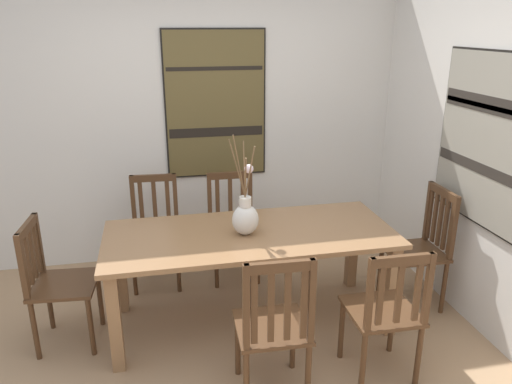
{
  "coord_description": "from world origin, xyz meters",
  "views": [
    {
      "loc": [
        -0.44,
        -2.61,
        2.15
      ],
      "look_at": [
        0.23,
        0.57,
        1.02
      ],
      "focal_mm": 34.33,
      "sensor_mm": 36.0,
      "label": 1
    }
  ],
  "objects_px": {
    "chair_1": "(155,229)",
    "chair_2": "(233,224)",
    "painting_on_side_wall": "(484,139)",
    "dining_table": "(250,245)",
    "chair_4": "(422,245)",
    "painting_on_back_wall": "(216,105)",
    "chair_0": "(386,312)",
    "centerpiece_vase": "(245,216)",
    "chair_3": "(56,281)",
    "chair_5": "(274,326)"
  },
  "relations": [
    {
      "from": "dining_table",
      "to": "painting_on_back_wall",
      "type": "xyz_separation_m",
      "value": [
        -0.06,
        1.26,
        0.81
      ]
    },
    {
      "from": "chair_1",
      "to": "chair_5",
      "type": "xyz_separation_m",
      "value": [
        0.64,
        -1.61,
        0.02
      ]
    },
    {
      "from": "painting_on_back_wall",
      "to": "chair_0",
      "type": "bearing_deg",
      "value": -69.86
    },
    {
      "from": "painting_on_back_wall",
      "to": "painting_on_side_wall",
      "type": "height_order",
      "value": "painting_on_back_wall"
    },
    {
      "from": "painting_on_back_wall",
      "to": "chair_2",
      "type": "bearing_deg",
      "value": -82.58
    },
    {
      "from": "painting_on_side_wall",
      "to": "chair_2",
      "type": "bearing_deg",
      "value": 148.1
    },
    {
      "from": "chair_0",
      "to": "painting_on_back_wall",
      "type": "xyz_separation_m",
      "value": [
        -0.75,
        2.04,
        0.97
      ]
    },
    {
      "from": "chair_4",
      "to": "painting_on_back_wall",
      "type": "xyz_separation_m",
      "value": [
        -1.43,
        1.28,
        0.95
      ]
    },
    {
      "from": "centerpiece_vase",
      "to": "painting_on_back_wall",
      "type": "distance_m",
      "value": 1.41
    },
    {
      "from": "chair_1",
      "to": "chair_5",
      "type": "relative_size",
      "value": 0.95
    },
    {
      "from": "chair_1",
      "to": "chair_2",
      "type": "bearing_deg",
      "value": -1.5
    },
    {
      "from": "centerpiece_vase",
      "to": "chair_4",
      "type": "bearing_deg",
      "value": 0.36
    },
    {
      "from": "dining_table",
      "to": "chair_1",
      "type": "height_order",
      "value": "chair_1"
    },
    {
      "from": "centerpiece_vase",
      "to": "chair_3",
      "type": "relative_size",
      "value": 0.8
    },
    {
      "from": "painting_on_back_wall",
      "to": "painting_on_side_wall",
      "type": "distance_m",
      "value": 2.24
    },
    {
      "from": "chair_0",
      "to": "chair_3",
      "type": "height_order",
      "value": "chair_0"
    },
    {
      "from": "centerpiece_vase",
      "to": "chair_1",
      "type": "distance_m",
      "value": 1.11
    },
    {
      "from": "dining_table",
      "to": "chair_5",
      "type": "height_order",
      "value": "chair_5"
    },
    {
      "from": "chair_0",
      "to": "chair_4",
      "type": "relative_size",
      "value": 0.96
    },
    {
      "from": "painting_on_back_wall",
      "to": "chair_4",
      "type": "bearing_deg",
      "value": -41.69
    },
    {
      "from": "chair_4",
      "to": "chair_5",
      "type": "distance_m",
      "value": 1.61
    },
    {
      "from": "dining_table",
      "to": "centerpiece_vase",
      "type": "height_order",
      "value": "centerpiece_vase"
    },
    {
      "from": "chair_3",
      "to": "chair_5",
      "type": "xyz_separation_m",
      "value": [
        1.33,
        -0.84,
        0.02
      ]
    },
    {
      "from": "chair_1",
      "to": "painting_on_back_wall",
      "type": "xyz_separation_m",
      "value": [
        0.6,
        0.46,
        0.97
      ]
    },
    {
      "from": "chair_2",
      "to": "chair_3",
      "type": "relative_size",
      "value": 1.0
    },
    {
      "from": "chair_0",
      "to": "painting_on_back_wall",
      "type": "height_order",
      "value": "painting_on_back_wall"
    },
    {
      "from": "painting_on_side_wall",
      "to": "chair_3",
      "type": "bearing_deg",
      "value": 175.11
    },
    {
      "from": "chair_4",
      "to": "painting_on_back_wall",
      "type": "relative_size",
      "value": 0.73
    },
    {
      "from": "chair_5",
      "to": "painting_on_side_wall",
      "type": "relative_size",
      "value": 0.81
    },
    {
      "from": "painting_on_back_wall",
      "to": "painting_on_side_wall",
      "type": "xyz_separation_m",
      "value": [
        1.67,
        -1.48,
        -0.06
      ]
    },
    {
      "from": "chair_2",
      "to": "painting_on_side_wall",
      "type": "height_order",
      "value": "painting_on_side_wall"
    },
    {
      "from": "chair_5",
      "to": "painting_on_side_wall",
      "type": "xyz_separation_m",
      "value": [
        1.64,
        0.59,
        0.89
      ]
    },
    {
      "from": "dining_table",
      "to": "chair_2",
      "type": "bearing_deg",
      "value": 90.11
    },
    {
      "from": "chair_5",
      "to": "centerpiece_vase",
      "type": "bearing_deg",
      "value": 90.95
    },
    {
      "from": "chair_1",
      "to": "painting_on_side_wall",
      "type": "relative_size",
      "value": 0.77
    },
    {
      "from": "painting_on_side_wall",
      "to": "chair_1",
      "type": "bearing_deg",
      "value": 155.88
    },
    {
      "from": "chair_1",
      "to": "chair_4",
      "type": "distance_m",
      "value": 2.19
    },
    {
      "from": "chair_2",
      "to": "chair_0",
      "type": "bearing_deg",
      "value": -66.29
    },
    {
      "from": "chair_4",
      "to": "chair_3",
      "type": "bearing_deg",
      "value": 179.0
    },
    {
      "from": "dining_table",
      "to": "chair_4",
      "type": "relative_size",
      "value": 2.14
    },
    {
      "from": "chair_0",
      "to": "chair_4",
      "type": "bearing_deg",
      "value": 48.28
    },
    {
      "from": "centerpiece_vase",
      "to": "chair_0",
      "type": "bearing_deg",
      "value": -46.28
    },
    {
      "from": "dining_table",
      "to": "chair_5",
      "type": "bearing_deg",
      "value": -91.84
    },
    {
      "from": "painting_on_back_wall",
      "to": "chair_3",
      "type": "bearing_deg",
      "value": -136.34
    },
    {
      "from": "chair_3",
      "to": "painting_on_back_wall",
      "type": "height_order",
      "value": "painting_on_back_wall"
    },
    {
      "from": "centerpiece_vase",
      "to": "chair_3",
      "type": "xyz_separation_m",
      "value": [
        -1.31,
        0.06,
        -0.39
      ]
    },
    {
      "from": "dining_table",
      "to": "centerpiece_vase",
      "type": "xyz_separation_m",
      "value": [
        -0.04,
        -0.03,
        0.24
      ]
    },
    {
      "from": "centerpiece_vase",
      "to": "painting_on_back_wall",
      "type": "bearing_deg",
      "value": 91.1
    },
    {
      "from": "centerpiece_vase",
      "to": "painting_on_side_wall",
      "type": "bearing_deg",
      "value": -6.81
    },
    {
      "from": "centerpiece_vase",
      "to": "chair_4",
      "type": "distance_m",
      "value": 1.46
    }
  ]
}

